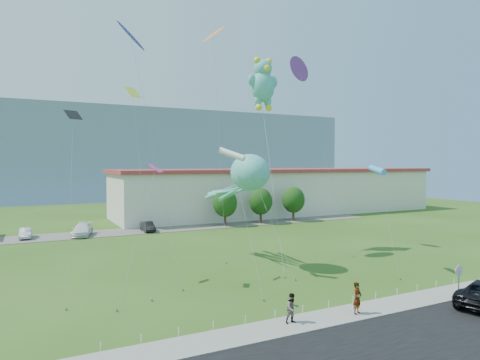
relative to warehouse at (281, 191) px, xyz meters
name	(u,v)px	position (x,y,z in m)	size (l,w,h in m)	color
ground	(304,304)	(-26.00, -44.00, -4.12)	(160.00, 160.00, 0.00)	#2C4D15
road	(400,352)	(-26.00, -52.00, -4.09)	(80.00, 8.00, 0.06)	black
sidewalk	(331,317)	(-26.00, -46.75, -4.07)	(80.00, 2.50, 0.10)	gray
parking_strip	(157,230)	(-26.00, -9.00, -4.09)	(70.00, 6.00, 0.06)	#59544C
hill_ridge	(82,153)	(-26.00, 76.00, 8.38)	(160.00, 50.00, 25.00)	slate
warehouse	(281,191)	(0.00, 0.00, 0.00)	(61.00, 15.00, 8.20)	beige
stop_sign	(459,274)	(-16.50, -48.21, -2.26)	(0.80, 0.07, 2.50)	slate
rope_fence	(316,307)	(-26.00, -45.30, -3.87)	(26.05, 0.05, 0.50)	white
tree_near	(225,203)	(-16.00, -10.00, -0.74)	(3.60, 3.60, 5.47)	#3F2B19
tree_mid	(261,201)	(-10.00, -10.00, -0.74)	(3.60, 3.60, 5.47)	#3F2B19
tree_far	(293,200)	(-4.00, -10.00, -0.74)	(3.60, 3.60, 5.47)	#3F2B19
pedestrian_left	(357,298)	(-24.27, -47.10, -3.07)	(0.70, 0.46, 1.91)	gray
pedestrian_right	(292,308)	(-28.63, -46.59, -3.17)	(0.83, 0.65, 1.71)	gray
parked_car_silver	(26,233)	(-42.20, -8.62, -3.45)	(1.31, 3.76, 1.24)	#AEAFB5
parked_car_white	(82,230)	(-35.80, -9.68, -3.32)	(2.09, 5.15, 1.49)	white
parked_car_black	(148,226)	(-27.51, -9.98, -3.41)	(1.38, 3.95, 1.30)	black
octopus_kite	(244,179)	(-24.80, -33.12, 3.67)	(3.18, 11.49, 10.04)	teal
teddy_bear_kite	(263,83)	(-19.73, -27.62, 13.52)	(5.74, 11.62, 20.26)	teal
small_kite_cyan	(377,171)	(-15.66, -39.90, 4.48)	(0.50, 3.94, 9.11)	#389DFC
small_kite_yellow	(135,116)	(-34.59, -33.93, 8.71)	(1.29, 6.41, 15.17)	#CBDC33
small_kite_pink	(152,181)	(-33.94, -36.15, 3.82)	(4.33, 4.92, 9.29)	#D12E7F
small_kite_white	(232,155)	(-27.39, -36.08, 5.73)	(0.95, 7.43, 10.38)	white
small_kite_purple	(300,73)	(-15.27, -28.00, 14.84)	(2.81, 7.55, 20.16)	#9136DB
small_kite_black	(72,135)	(-38.94, -32.64, 7.21)	(1.89, 7.09, 13.36)	black
small_kite_orange	(214,40)	(-25.57, -28.20, 17.06)	(1.80, 4.12, 22.47)	orange
small_kite_blue	(132,42)	(-34.35, -32.24, 14.78)	(3.25, 6.30, 20.10)	#292EE9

